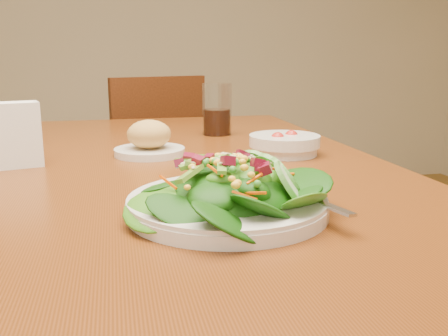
# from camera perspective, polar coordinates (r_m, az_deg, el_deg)

# --- Properties ---
(dining_table) EXTENTS (0.90, 1.40, 0.75)m
(dining_table) POSITION_cam_1_polar(r_m,az_deg,el_deg) (1.04, -6.93, -4.81)
(dining_table) COLOR #683011
(dining_table) RESTS_ON ground_plane
(chair_far) EXTENTS (0.51, 0.51, 0.88)m
(chair_far) POSITION_cam_1_polar(r_m,az_deg,el_deg) (2.12, -8.49, -0.80)
(chair_far) COLOR #4A200B
(chair_far) RESTS_ON ground_plane
(salad_plate) EXTENTS (0.28, 0.28, 0.08)m
(salad_plate) POSITION_cam_1_polar(r_m,az_deg,el_deg) (0.69, 1.15, -2.76)
(salad_plate) COLOR silver
(salad_plate) RESTS_ON dining_table
(bread_plate) EXTENTS (0.15, 0.15, 0.08)m
(bread_plate) POSITION_cam_1_polar(r_m,az_deg,el_deg) (1.09, -8.54, 3.09)
(bread_plate) COLOR silver
(bread_plate) RESTS_ON dining_table
(tomato_bowl) EXTENTS (0.15, 0.15, 0.05)m
(tomato_bowl) POSITION_cam_1_polar(r_m,az_deg,el_deg) (1.09, 6.92, 2.71)
(tomato_bowl) COLOR silver
(tomato_bowl) RESTS_ON dining_table
(drinking_glass) EXTENTS (0.08, 0.08, 0.14)m
(drinking_glass) POSITION_cam_1_polar(r_m,az_deg,el_deg) (1.34, -0.82, 6.31)
(drinking_glass) COLOR silver
(drinking_glass) RESTS_ON dining_table
(napkin_holder) EXTENTS (0.11, 0.08, 0.12)m
(napkin_holder) POSITION_cam_1_polar(r_m,az_deg,el_deg) (1.04, -22.89, 3.70)
(napkin_holder) COLOR white
(napkin_holder) RESTS_ON dining_table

